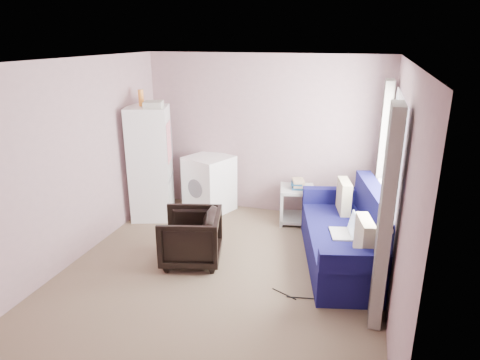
# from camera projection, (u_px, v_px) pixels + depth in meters

# --- Properties ---
(room) EXTENTS (3.84, 4.24, 2.54)m
(room) POSITION_uv_depth(u_px,v_px,m) (222.00, 175.00, 4.83)
(room) COLOR #7C6751
(room) RESTS_ON ground
(armchair) EXTENTS (0.83, 0.86, 0.74)m
(armchair) POSITION_uv_depth(u_px,v_px,m) (191.00, 235.00, 5.36)
(armchair) COLOR black
(armchair) RESTS_ON ground
(fridge) EXTENTS (0.76, 0.76, 1.99)m
(fridge) POSITION_uv_depth(u_px,v_px,m) (151.00, 163.00, 6.57)
(fridge) COLOR white
(fridge) RESTS_ON ground
(washing_machine) EXTENTS (0.85, 0.85, 0.91)m
(washing_machine) POSITION_uv_depth(u_px,v_px,m) (209.00, 183.00, 6.94)
(washing_machine) COLOR white
(washing_machine) RESTS_ON ground
(side_table) EXTENTS (0.59, 0.59, 0.69)m
(side_table) POSITION_uv_depth(u_px,v_px,m) (297.00, 202.00, 6.54)
(side_table) COLOR #B3B1AE
(side_table) RESTS_ON ground
(sofa) EXTENTS (1.39, 2.23, 0.93)m
(sofa) POSITION_uv_depth(u_px,v_px,m) (351.00, 239.00, 5.34)
(sofa) COLOR #131255
(sofa) RESTS_ON ground
(window_dressing) EXTENTS (0.17, 2.62, 2.18)m
(window_dressing) POSITION_uv_depth(u_px,v_px,m) (384.00, 182.00, 5.02)
(window_dressing) COLOR white
(window_dressing) RESTS_ON ground
(floor_cables) EXTENTS (0.51, 0.15, 0.01)m
(floor_cables) POSITION_uv_depth(u_px,v_px,m) (293.00, 296.00, 4.74)
(floor_cables) COLOR black
(floor_cables) RESTS_ON ground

